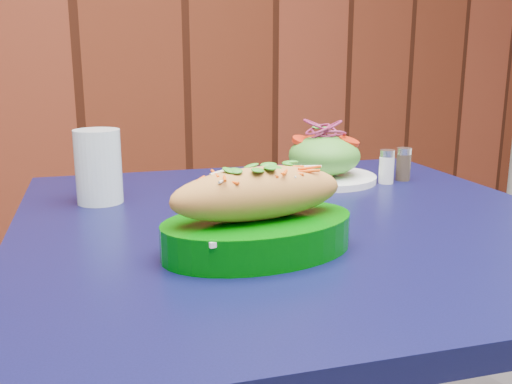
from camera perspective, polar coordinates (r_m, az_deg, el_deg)
cafe_table at (r=0.87m, az=3.91°, el=-8.07°), size 1.01×1.01×0.75m
banh_mi_basket at (r=0.68m, az=0.24°, el=-2.43°), size 0.26×0.19×0.11m
salad_plate at (r=1.08m, az=6.82°, el=3.22°), size 0.20×0.20×0.11m
water_glass at (r=0.94m, az=-15.48°, el=2.47°), size 0.07×0.07×0.12m
salt_shaker at (r=1.08m, az=12.93°, el=2.48°), size 0.03×0.03×0.06m
pepper_shaker at (r=1.11m, az=14.52°, el=2.71°), size 0.03×0.03×0.06m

